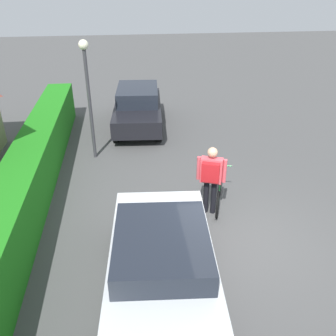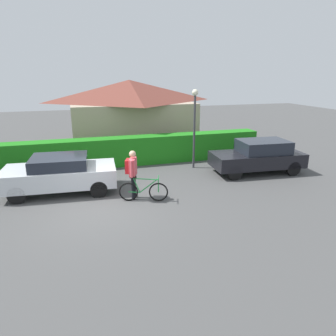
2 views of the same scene
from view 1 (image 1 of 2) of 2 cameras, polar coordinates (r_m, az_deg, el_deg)
The scene contains 7 objects.
ground_plane at distance 8.23m, azimuth 11.44°, elevation -11.30°, with size 60.00×60.00×0.00m, color #4A4A4A.
hedge_row at distance 7.86m, azimuth -24.33°, elevation -9.59°, with size 16.98×0.90×1.34m, color #1F7B1A.
parked_car_near at distance 6.48m, azimuth -0.95°, elevation -15.07°, with size 4.13×2.11×1.37m.
parked_car_far at distance 13.73m, azimuth -4.78°, elevation 9.59°, with size 4.09×1.98×1.45m.
bicycle at distance 9.11m, azimuth 8.08°, elevation -3.75°, with size 1.63×0.69×0.90m.
person_rider at distance 8.42m, azimuth 6.80°, elevation -1.05°, with size 0.48×0.65×1.74m.
street_lamp at distance 10.93m, azimuth -12.58°, elevation 12.91°, with size 0.28×0.28×3.58m.
Camera 1 is at (-5.93, 2.35, 5.20)m, focal length 38.62 mm.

